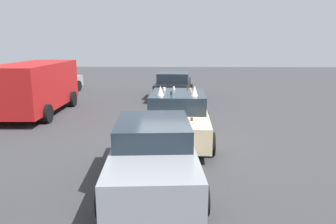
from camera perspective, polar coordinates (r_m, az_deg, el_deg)
ground_plane at (r=10.15m, az=1.70°, el=-4.98°), size 60.00×60.00×0.00m
art_car_decorated at (r=10.01m, az=1.74°, el=-0.78°), size 4.43×2.20×1.77m
parked_van_row_back_far at (r=14.67m, az=-22.72°, el=4.38°), size 5.37×2.39×2.17m
parked_sedan_far_left at (r=20.24m, az=-19.94°, el=5.13°), size 4.25×2.69×1.39m
parked_sedan_behind_right at (r=17.54m, az=1.05°, el=4.82°), size 4.38×2.24×1.42m
parked_sedan_near_left at (r=6.93m, az=-2.69°, el=-7.24°), size 4.34×2.18×1.39m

